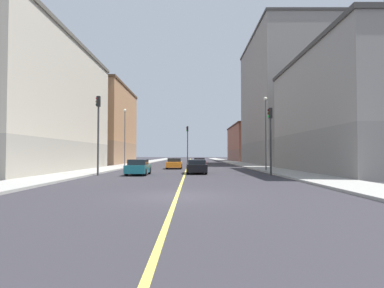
{
  "coord_description": "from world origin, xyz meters",
  "views": [
    {
      "loc": [
        0.66,
        -13.8,
        1.82
      ],
      "look_at": [
        0.51,
        48.77,
        3.89
      ],
      "focal_mm": 29.52,
      "sensor_mm": 36.0,
      "label": 1
    }
  ],
  "objects": [
    {
      "name": "lane_center_stripe",
      "position": [
        0.0,
        49.0,
        0.01
      ],
      "size": [
        0.16,
        154.0,
        0.01
      ],
      "primitive_type": "cube",
      "color": "#E5D14C",
      "rests_on": "ground"
    },
    {
      "name": "building_left_mid",
      "position": [
        17.39,
        43.51,
        11.58
      ],
      "size": [
        11.99,
        24.71,
        23.15
      ],
      "color": "slate",
      "rests_on": "ground"
    },
    {
      "name": "street_lamp_left_near",
      "position": [
        8.48,
        19.55,
        4.81
      ],
      "size": [
        0.36,
        0.36,
        7.78
      ],
      "color": "#4C4C51",
      "rests_on": "ground"
    },
    {
      "name": "sidewalk_left",
      "position": [
        9.71,
        49.0,
        0.07
      ],
      "size": [
        3.66,
        168.0,
        0.15
      ],
      "primitive_type": "cube",
      "color": "#9E9B93",
      "rests_on": "ground"
    },
    {
      "name": "building_right_corner",
      "position": [
        -17.39,
        19.24,
        7.03
      ],
      "size": [
        11.99,
        25.07,
        14.04
      ],
      "color": "#9D9688",
      "rests_on": "ground"
    },
    {
      "name": "building_left_near",
      "position": [
        17.39,
        17.28,
        5.96
      ],
      "size": [
        11.99,
        21.12,
        11.91
      ],
      "color": "slate",
      "rests_on": "ground"
    },
    {
      "name": "sidewalk_right",
      "position": [
        -9.71,
        49.0,
        0.07
      ],
      "size": [
        3.66,
        168.0,
        0.15
      ],
      "primitive_type": "cube",
      "color": "#9E9B93",
      "rests_on": "ground"
    },
    {
      "name": "building_left_far",
      "position": [
        17.39,
        70.95,
        4.81
      ],
      "size": [
        11.99,
        23.89,
        9.61
      ],
      "color": "brown",
      "rests_on": "ground"
    },
    {
      "name": "traffic_light_median_far",
      "position": [
        -0.13,
        41.6,
        4.33
      ],
      "size": [
        0.4,
        0.32,
        6.78
      ],
      "color": "#2D2D2D",
      "rests_on": "ground"
    },
    {
      "name": "car_orange",
      "position": [
        -1.59,
        26.37,
        0.66
      ],
      "size": [
        1.97,
        4.48,
        1.35
      ],
      "color": "orange",
      "rests_on": "ground"
    },
    {
      "name": "building_right_midblock",
      "position": [
        -17.39,
        45.34,
        7.23
      ],
      "size": [
        11.99,
        20.23,
        14.44
      ],
      "color": "#8F6B4F",
      "rests_on": "ground"
    },
    {
      "name": "traffic_light_left_near",
      "position": [
        7.46,
        13.48,
        3.8
      ],
      "size": [
        0.4,
        0.32,
        5.86
      ],
      "color": "#2D2D2D",
      "rests_on": "ground"
    },
    {
      "name": "car_teal",
      "position": [
        -4.07,
        14.03,
        0.67
      ],
      "size": [
        1.84,
        3.98,
        1.38
      ],
      "color": "#196670",
      "rests_on": "ground"
    },
    {
      "name": "traffic_light_right_near",
      "position": [
        -7.49,
        13.48,
        4.39
      ],
      "size": [
        0.4,
        0.32,
        6.88
      ],
      "color": "#2D2D2D",
      "rests_on": "ground"
    },
    {
      "name": "street_lamp_right_near",
      "position": [
        -8.48,
        28.96,
        4.87
      ],
      "size": [
        0.36,
        0.36,
        7.88
      ],
      "color": "#4C4C51",
      "rests_on": "ground"
    },
    {
      "name": "car_red",
      "position": [
        1.71,
        33.22,
        0.66
      ],
      "size": [
        1.93,
        4.41,
        1.32
      ],
      "color": "red",
      "rests_on": "ground"
    },
    {
      "name": "car_black",
      "position": [
        1.08,
        16.11,
        0.65
      ],
      "size": [
        1.96,
        4.32,
        1.31
      ],
      "color": "black",
      "rests_on": "ground"
    },
    {
      "name": "ground_plane",
      "position": [
        0.0,
        0.0,
        0.0
      ],
      "size": [
        400.0,
        400.0,
        0.0
      ],
      "primitive_type": "plane",
      "color": "#2F2C32",
      "rests_on": "ground"
    }
  ]
}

